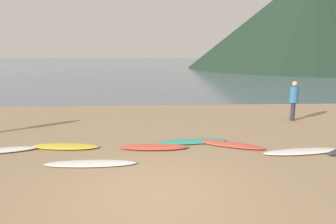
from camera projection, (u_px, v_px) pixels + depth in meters
The scene contains 10 objects.
ground_plane at pixel (153, 107), 15.87m from camera, with size 120.00×120.00×0.20m, color #997C5B.
ocean_water at pixel (153, 64), 64.93m from camera, with size 140.00×100.00×0.01m, color slate.
headland_hill at pixel (308, 20), 47.89m from camera, with size 37.33×37.33×14.99m, color #1E3323.
surfboard_2 at pixel (65, 146), 8.93m from camera, with size 1.96×0.59×0.09m, color yellow.
surfboard_3 at pixel (90, 164), 7.60m from camera, with size 2.28×0.49×0.07m, color white.
surfboard_4 at pixel (154, 147), 8.87m from camera, with size 1.98×0.57×0.10m, color #D84C38.
surfboard_5 at pixel (192, 141), 9.44m from camera, with size 2.18×0.54×0.08m, color teal.
surfboard_6 at pixel (230, 144), 9.10m from camera, with size 2.05×0.46×0.10m, color #D84C38.
surfboard_7 at pixel (302, 151), 8.48m from camera, with size 2.28×0.50×0.09m, color white.
person_1 at pixel (294, 98), 12.25m from camera, with size 0.32×0.32×1.59m.
Camera 1 is at (0.03, -5.63, 2.78)m, focal length 32.86 mm.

